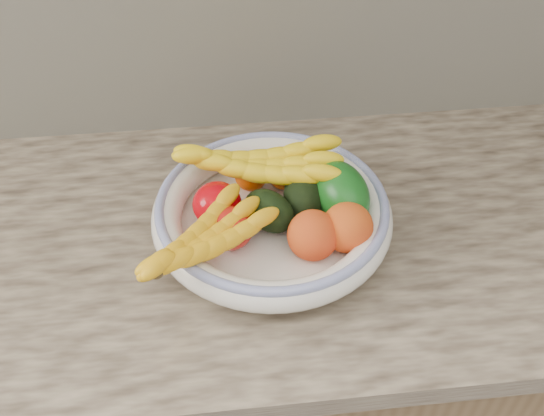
{
  "coord_description": "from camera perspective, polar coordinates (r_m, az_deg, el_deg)",
  "views": [
    {
      "loc": [
        -0.08,
        0.96,
        1.63
      ],
      "look_at": [
        0.0,
        1.66,
        0.96
      ],
      "focal_mm": 40.0,
      "sensor_mm": 36.0,
      "label": 1
    }
  ],
  "objects": [
    {
      "name": "banana_bunch_front",
      "position": [
        0.9,
        -6.43,
        -3.33
      ],
      "size": [
        0.26,
        0.25,
        0.07
      ],
      "primitive_type": null,
      "rotation": [
        0.0,
        0.0,
        0.74
      ],
      "color": "yellow",
      "rests_on": "fruit_bowl"
    },
    {
      "name": "clementine_back_right",
      "position": [
        1.05,
        1.15,
        3.19
      ],
      "size": [
        0.07,
        0.07,
        0.05
      ],
      "primitive_type": "ellipsoid",
      "rotation": [
        0.0,
        0.0,
        0.18
      ],
      "color": "#E35804",
      "rests_on": "fruit_bowl"
    },
    {
      "name": "tomato_left",
      "position": [
        0.98,
        -5.18,
        0.34
      ],
      "size": [
        0.1,
        0.1,
        0.07
      ],
      "primitive_type": "ellipsoid",
      "rotation": [
        0.0,
        0.0,
        -0.27
      ],
      "color": "#C0030C",
      "rests_on": "fruit_bowl"
    },
    {
      "name": "kitchen_counter",
      "position": [
        1.38,
        -0.12,
        -14.32
      ],
      "size": [
        2.44,
        0.66,
        1.4
      ],
      "color": "brown",
      "rests_on": "ground"
    },
    {
      "name": "peach_right",
      "position": [
        0.94,
        7.12,
        -1.83
      ],
      "size": [
        0.1,
        0.1,
        0.08
      ],
      "primitive_type": "ellipsoid",
      "rotation": [
        0.0,
        0.0,
        0.39
      ],
      "color": "orange",
      "rests_on": "fruit_bowl"
    },
    {
      "name": "banana_bunch_back",
      "position": [
        1.01,
        -1.36,
        3.81
      ],
      "size": [
        0.31,
        0.15,
        0.08
      ],
      "primitive_type": null,
      "rotation": [
        0.0,
        0.0,
        -0.15
      ],
      "color": "yellow",
      "rests_on": "fruit_bowl"
    },
    {
      "name": "tomato_near_left",
      "position": [
        0.94,
        -3.98,
        -1.91
      ],
      "size": [
        0.09,
        0.09,
        0.07
      ],
      "primitive_type": "ellipsoid",
      "rotation": [
        0.0,
        0.0,
        -0.17
      ],
      "color": "red",
      "rests_on": "fruit_bowl"
    },
    {
      "name": "avocado_right",
      "position": [
        0.99,
        3.18,
        1.28
      ],
      "size": [
        0.1,
        0.12,
        0.07
      ],
      "primitive_type": "ellipsoid",
      "rotation": [
        0.0,
        0.0,
        -0.23
      ],
      "color": "black",
      "rests_on": "fruit_bowl"
    },
    {
      "name": "green_mango",
      "position": [
        0.98,
        6.4,
        1.5
      ],
      "size": [
        0.14,
        0.15,
        0.11
      ],
      "primitive_type": "ellipsoid",
      "rotation": [
        0.0,
        0.31,
        0.31
      ],
      "color": "#0E4D11",
      "rests_on": "fruit_bowl"
    },
    {
      "name": "clementine_back_left",
      "position": [
        1.04,
        -1.99,
        3.07
      ],
      "size": [
        0.06,
        0.06,
        0.05
      ],
      "primitive_type": "ellipsoid",
      "rotation": [
        0.0,
        0.0,
        -0.01
      ],
      "color": "#FF5D05",
      "rests_on": "fruit_bowl"
    },
    {
      "name": "avocado_center",
      "position": [
        0.96,
        -0.28,
        -0.28
      ],
      "size": [
        0.11,
        0.11,
        0.06
      ],
      "primitive_type": "ellipsoid",
      "rotation": [
        0.0,
        0.0,
        0.69
      ],
      "color": "black",
      "rests_on": "fruit_bowl"
    },
    {
      "name": "peach_front",
      "position": [
        0.92,
        3.87,
        -2.58
      ],
      "size": [
        0.11,
        0.11,
        0.08
      ],
      "primitive_type": "ellipsoid",
      "rotation": [
        0.0,
        0.0,
        0.43
      ],
      "color": "orange",
      "rests_on": "fruit_bowl"
    },
    {
      "name": "fruit_bowl",
      "position": [
        0.98,
        0.0,
        -0.48
      ],
      "size": [
        0.39,
        0.39,
        0.08
      ],
      "color": "white",
      "rests_on": "kitchen_counter"
    }
  ]
}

